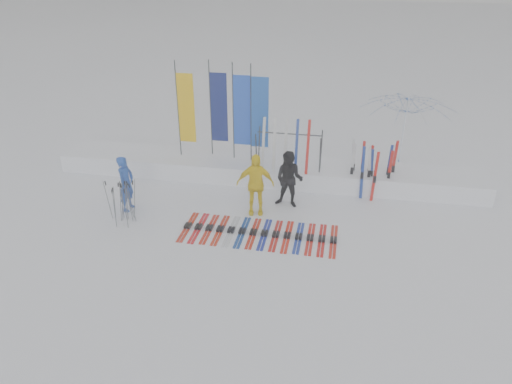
% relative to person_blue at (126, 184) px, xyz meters
% --- Properties ---
extents(ground, '(120.00, 120.00, 0.00)m').
position_rel_person_blue_xyz_m(ground, '(3.67, -1.74, -0.84)').
color(ground, white).
rests_on(ground, ground).
extents(snow_bank, '(14.00, 1.60, 0.60)m').
position_rel_person_blue_xyz_m(snow_bank, '(3.67, 2.86, -0.54)').
color(snow_bank, white).
rests_on(snow_bank, ground).
extents(person_blue, '(0.47, 0.65, 1.68)m').
position_rel_person_blue_xyz_m(person_blue, '(0.00, 0.00, 0.00)').
color(person_blue, '#1C44A6').
rests_on(person_blue, ground).
extents(person_black, '(0.93, 0.77, 1.74)m').
position_rel_person_blue_xyz_m(person_black, '(4.64, 1.08, 0.03)').
color(person_black, black).
rests_on(person_black, ground).
extents(person_yellow, '(1.14, 0.63, 1.84)m').
position_rel_person_blue_xyz_m(person_yellow, '(3.73, 0.48, 0.08)').
color(person_yellow, yellow).
rests_on(person_yellow, ground).
extents(tent_canopy, '(3.95, 3.98, 2.77)m').
position_rel_person_blue_xyz_m(tent_canopy, '(8.08, 4.15, 0.54)').
color(tent_canopy, white).
rests_on(tent_canopy, ground).
extents(ski_row, '(4.20, 1.66, 0.07)m').
position_rel_person_blue_xyz_m(ski_row, '(4.06, -0.69, -0.80)').
color(ski_row, red).
rests_on(ski_row, ground).
extents(pole_cluster, '(0.81, 0.71, 1.25)m').
position_rel_person_blue_xyz_m(pole_cluster, '(0.19, -0.69, -0.24)').
color(pole_cluster, '#595B60').
rests_on(pole_cluster, ground).
extents(feather_flags, '(3.03, 0.32, 3.20)m').
position_rel_person_blue_xyz_m(feather_flags, '(2.28, 3.02, 1.41)').
color(feather_flags, '#383A3F').
rests_on(feather_flags, ground).
extents(ski_rack, '(2.04, 0.80, 1.23)m').
position_rel_person_blue_xyz_m(ski_rack, '(4.44, 2.46, 0.54)').
color(ski_rack, '#383A3F').
rests_on(ski_rack, ground).
extents(upright_skis, '(1.38, 1.09, 1.69)m').
position_rel_person_blue_xyz_m(upright_skis, '(7.09, 2.47, -0.04)').
color(upright_skis, red).
rests_on(upright_skis, ground).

